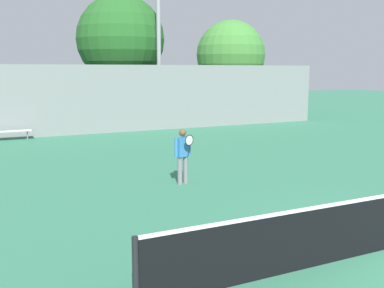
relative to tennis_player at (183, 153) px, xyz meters
name	(u,v)px	position (x,y,z in m)	size (l,w,h in m)	color
tennis_player	(183,153)	(0.00, 0.00, 0.00)	(0.57, 0.48, 1.59)	slate
bench_courtside_far	(9,132)	(-3.94, 10.68, -0.48)	(1.95, 0.40, 0.47)	silver
back_fence	(123,99)	(1.75, 11.30, 0.85)	(24.61, 0.06, 3.52)	gray
tree_green_tall	(231,55)	(11.48, 16.74, 3.39)	(4.91, 4.91, 6.76)	brown
tree_green_broad	(121,40)	(2.76, 14.78, 4.11)	(5.18, 5.18, 7.63)	brown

